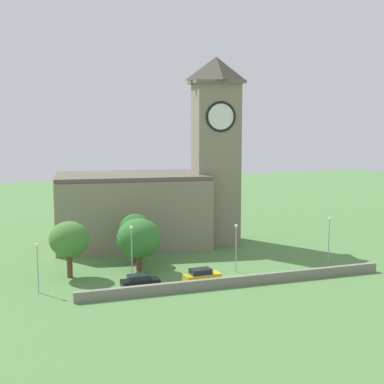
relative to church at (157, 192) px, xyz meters
name	(u,v)px	position (x,y,z in m)	size (l,w,h in m)	color
ground_plane	(191,253)	(3.18, -7.87, -8.61)	(200.00, 200.00, 0.00)	#517F42
church	(157,192)	(0.00, 0.00, 0.00)	(30.87, 16.19, 30.16)	gray
quay_barrier	(237,281)	(3.18, -25.50, -7.98)	(40.54, 0.70, 1.24)	gray
car_black	(140,281)	(-8.50, -22.34, -7.76)	(4.74, 2.20, 1.66)	black
car_yellow	(202,276)	(-0.58, -22.93, -7.65)	(4.84, 2.47, 1.89)	gold
streetlamp_west_end	(37,259)	(-20.50, -20.33, -4.44)	(0.44, 0.44, 6.11)	#9EA0A5
streetlamp_west_mid	(132,245)	(-8.90, -19.91, -3.71)	(0.44, 0.44, 7.38)	#9EA0A5
streetlamp_central	(236,240)	(5.54, -19.54, -4.17)	(0.44, 0.44, 6.58)	#9EA0A5
streetlamp_east_mid	(329,234)	(18.94, -21.11, -3.93)	(0.44, 0.44, 7.00)	#9EA0A5
tree_by_tower	(139,238)	(-6.72, -14.81, -4.05)	(5.95, 5.95, 7.26)	brown
tree_churchyard	(135,228)	(-6.12, -10.36, -3.59)	(4.51, 4.51, 7.09)	brown
tree_riverside_west	(69,239)	(-16.07, -14.87, -3.53)	(5.18, 5.18, 7.45)	brown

